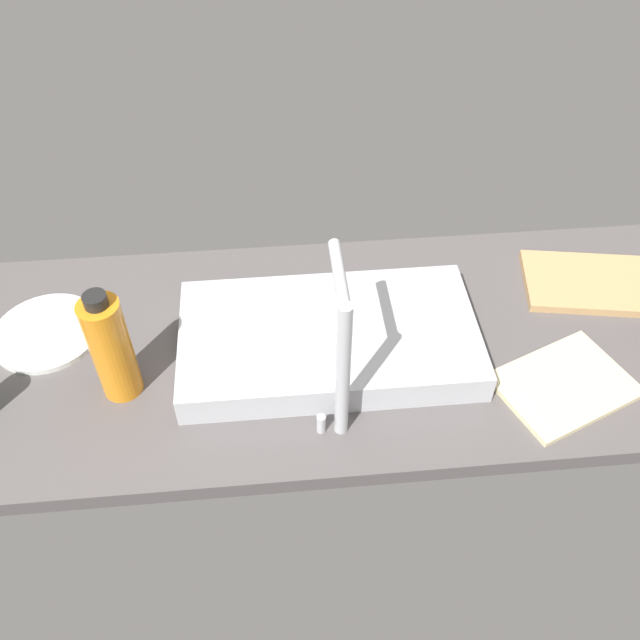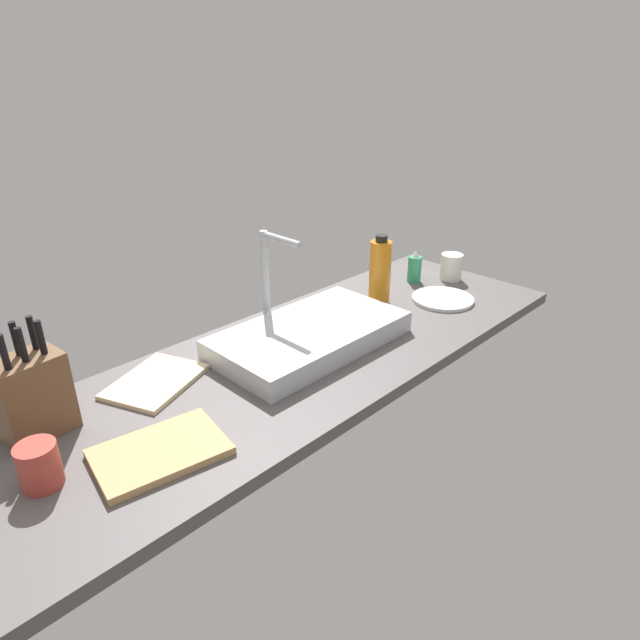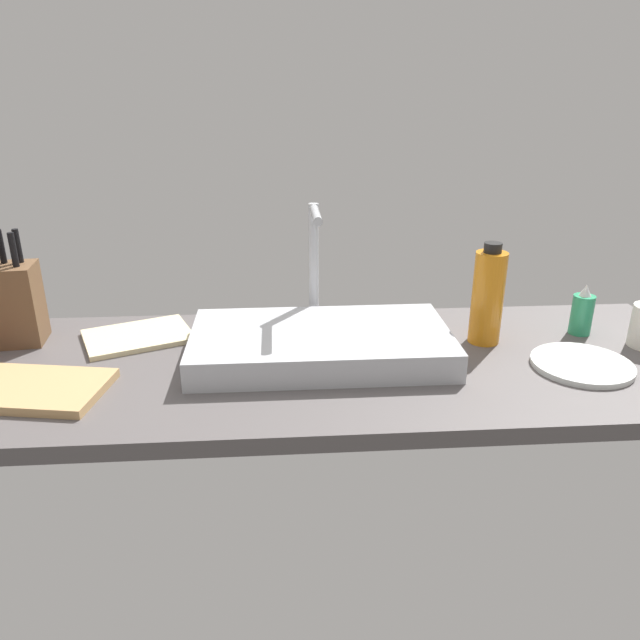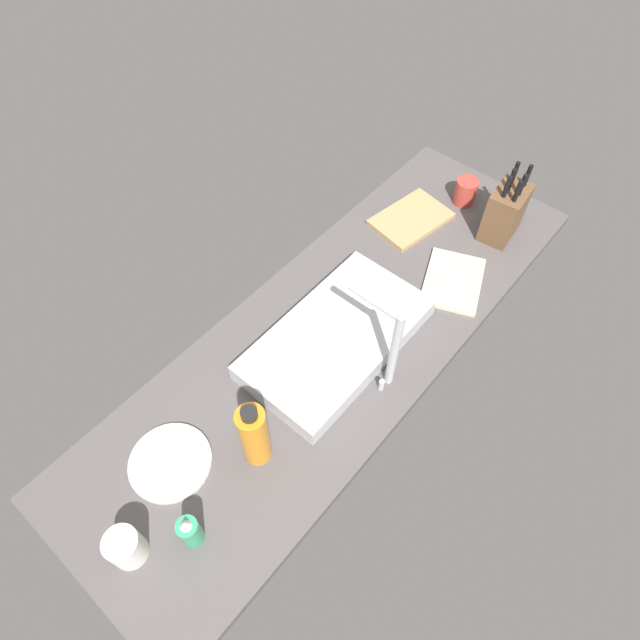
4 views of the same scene
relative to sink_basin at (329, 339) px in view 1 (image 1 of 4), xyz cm
name	(u,v)px [view 1 (image 1 of 4)]	position (x,y,z in cm)	size (l,w,h in cm)	color
countertop_slab	(348,347)	(-4.06, -1.96, -4.87)	(182.28, 60.59, 3.50)	#514C4C
sink_basin	(329,339)	(0.00, 0.00, 0.00)	(56.48, 30.69, 6.25)	#B7BABF
faucet	(341,352)	(-0.16, 16.76, 15.15)	(5.50, 16.61, 30.54)	#B7BABF
cutting_board	(587,283)	(-56.68, -12.97, -2.22)	(26.35, 17.69, 1.80)	tan
water_bottle	(111,348)	(38.75, 5.79, 7.99)	(7.24, 7.24, 23.73)	orange
dinner_plate	(47,332)	(55.34, -9.24, -2.52)	(21.13, 21.13, 1.20)	silver
dish_towel	(564,385)	(-42.55, 13.23, -2.52)	(23.90, 17.46, 1.20)	beige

